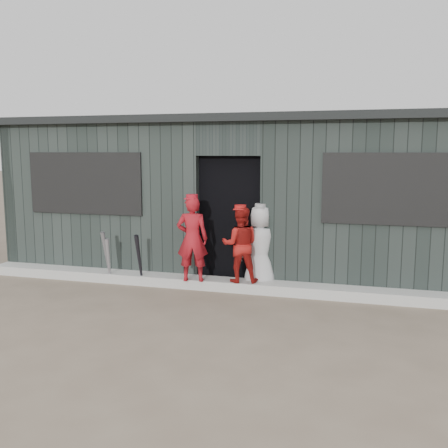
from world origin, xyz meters
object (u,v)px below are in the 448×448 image
(player_red_left, at_px, (192,239))
(player_grey_back, at_px, (260,247))
(dugout, at_px, (249,195))
(player_red_right, at_px, (240,245))
(bat_left, at_px, (109,261))
(bat_right, at_px, (139,260))
(bat_mid, at_px, (107,258))

(player_red_left, xyz_separation_m, player_grey_back, (0.94, 0.39, -0.15))
(dugout, bearing_deg, player_red_right, -81.61)
(bat_left, distance_m, dugout, 2.77)
(bat_left, xyz_separation_m, player_grey_back, (2.34, 0.38, 0.27))
(bat_right, height_order, player_grey_back, player_grey_back)
(bat_right, distance_m, player_red_right, 1.60)
(bat_mid, xyz_separation_m, dugout, (1.85, 1.87, 0.87))
(dugout, bearing_deg, bat_right, -125.46)
(bat_left, relative_size, bat_mid, 0.87)
(player_red_left, bearing_deg, bat_right, -13.78)
(bat_left, bearing_deg, dugout, 45.35)
(bat_left, distance_m, player_red_left, 1.46)
(player_grey_back, bearing_deg, player_red_left, 15.55)
(bat_mid, distance_m, bat_right, 0.54)
(player_red_right, xyz_separation_m, dugout, (-0.26, 1.74, 0.58))
(bat_mid, distance_m, player_grey_back, 2.40)
(bat_mid, bearing_deg, player_grey_back, 9.33)
(player_red_right, height_order, dugout, dugout)
(player_red_right, xyz_separation_m, player_grey_back, (0.25, 0.26, -0.07))
(dugout, bearing_deg, bat_left, -134.65)
(bat_left, height_order, dugout, dugout)
(dugout, bearing_deg, player_grey_back, -71.24)
(bat_right, distance_m, dugout, 2.43)
(player_red_right, relative_size, player_grey_back, 0.88)
(player_red_right, bearing_deg, bat_right, -9.26)
(bat_right, relative_size, player_red_right, 0.73)
(bat_left, distance_m, bat_right, 0.52)
(bat_right, relative_size, player_red_left, 0.65)
(bat_mid, distance_m, player_red_right, 2.13)
(player_grey_back, bearing_deg, bat_right, 4.45)
(bat_right, bearing_deg, player_red_left, -1.68)
(bat_left, relative_size, player_red_left, 0.57)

